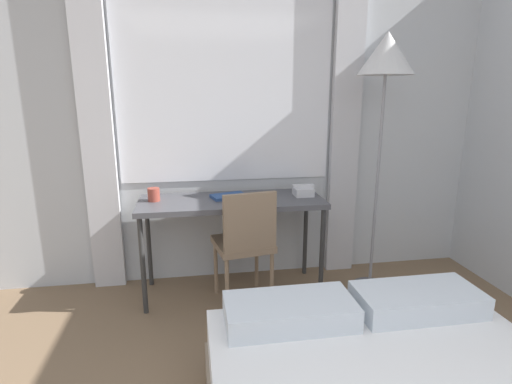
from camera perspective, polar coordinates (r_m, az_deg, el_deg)
The scene contains 7 objects.
wall_back_with_window at distance 3.30m, azimuth -1.55°, elevation 10.58°, with size 4.92×0.13×2.70m.
desk at distance 3.06m, azimuth -3.50°, elevation -2.17°, with size 1.40×0.52×0.77m.
desk_chair at distance 2.93m, azimuth -1.56°, elevation -6.74°, with size 0.46×0.46×0.89m.
standing_lamp at distance 3.13m, azimuth 18.05°, elevation 16.69°, with size 0.40×0.40×1.97m.
telephone at distance 3.16m, azimuth 6.72°, elevation 0.18°, with size 0.17×0.15×0.09m.
book at distance 3.08m, azimuth -3.92°, elevation -0.56°, with size 0.29×0.22×0.02m.
mug at distance 3.07m, azimuth -14.39°, elevation -0.34°, with size 0.09×0.09×0.10m.
Camera 1 is at (-0.47, -0.00, 1.56)m, focal length 28.00 mm.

